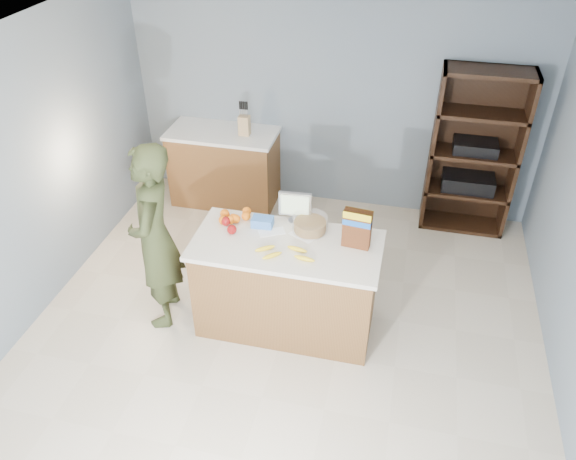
% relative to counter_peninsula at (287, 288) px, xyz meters
% --- Properties ---
extents(floor, '(4.50, 5.00, 0.02)m').
position_rel_counter_peninsula_xyz_m(floor, '(0.00, -0.30, -0.42)').
color(floor, beige).
rests_on(floor, ground).
extents(walls, '(4.52, 5.02, 2.51)m').
position_rel_counter_peninsula_xyz_m(walls, '(0.00, -0.30, 1.24)').
color(walls, slate).
rests_on(walls, ground).
extents(counter_peninsula, '(1.56, 0.76, 0.90)m').
position_rel_counter_peninsula_xyz_m(counter_peninsula, '(0.00, 0.00, 0.00)').
color(counter_peninsula, brown).
rests_on(counter_peninsula, ground).
extents(back_cabinet, '(1.24, 0.62, 0.90)m').
position_rel_counter_peninsula_xyz_m(back_cabinet, '(-1.20, 1.90, 0.04)').
color(back_cabinet, brown).
rests_on(back_cabinet, ground).
extents(shelving_unit, '(0.90, 0.40, 1.80)m').
position_rel_counter_peninsula_xyz_m(shelving_unit, '(1.55, 2.05, 0.45)').
color(shelving_unit, black).
rests_on(shelving_unit, ground).
extents(person, '(0.56, 0.71, 1.72)m').
position_rel_counter_peninsula_xyz_m(person, '(-1.11, -0.13, 0.45)').
color(person, '#31391D').
rests_on(person, ground).
extents(knife_block, '(0.12, 0.10, 0.31)m').
position_rel_counter_peninsula_xyz_m(knife_block, '(-0.93, 1.88, 0.60)').
color(knife_block, tan).
rests_on(knife_block, back_cabinet).
extents(envelopes, '(0.51, 0.21, 0.00)m').
position_rel_counter_peninsula_xyz_m(envelopes, '(-0.03, 0.13, 0.49)').
color(envelopes, white).
rests_on(envelopes, counter_peninsula).
extents(bananas, '(0.51, 0.24, 0.04)m').
position_rel_counter_peninsula_xyz_m(bananas, '(0.02, -0.15, 0.50)').
color(bananas, yellow).
rests_on(bananas, counter_peninsula).
extents(apples, '(0.17, 0.19, 0.08)m').
position_rel_counter_peninsula_xyz_m(apples, '(-0.52, 0.08, 0.53)').
color(apples, maroon).
rests_on(apples, counter_peninsula).
extents(oranges, '(0.27, 0.26, 0.08)m').
position_rel_counter_peninsula_xyz_m(oranges, '(-0.53, 0.22, 0.52)').
color(oranges, orange).
rests_on(oranges, counter_peninsula).
extents(blue_carton, '(0.18, 0.13, 0.08)m').
position_rel_counter_peninsula_xyz_m(blue_carton, '(-0.26, 0.20, 0.52)').
color(blue_carton, blue).
rests_on(blue_carton, counter_peninsula).
extents(salad_bowl, '(0.30, 0.30, 0.13)m').
position_rel_counter_peninsula_xyz_m(salad_bowl, '(0.15, 0.23, 0.54)').
color(salad_bowl, '#267219').
rests_on(salad_bowl, counter_peninsula).
extents(tv, '(0.28, 0.12, 0.28)m').
position_rel_counter_peninsula_xyz_m(tv, '(-0.01, 0.34, 0.64)').
color(tv, silver).
rests_on(tv, counter_peninsula).
extents(cereal_box, '(0.23, 0.11, 0.34)m').
position_rel_counter_peninsula_xyz_m(cereal_box, '(0.55, 0.09, 0.68)').
color(cereal_box, '#592B14').
rests_on(cereal_box, counter_peninsula).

